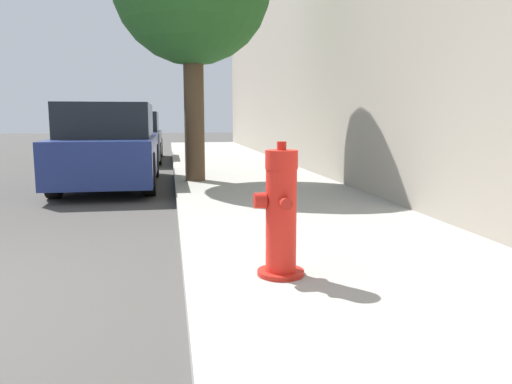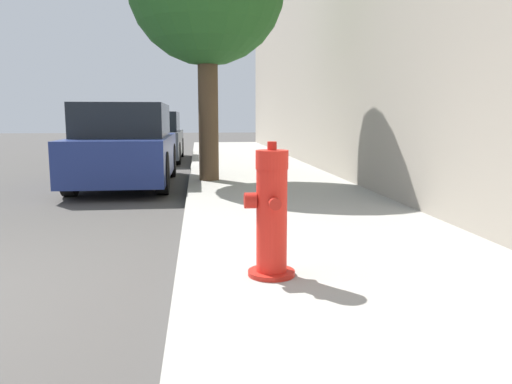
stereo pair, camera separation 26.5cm
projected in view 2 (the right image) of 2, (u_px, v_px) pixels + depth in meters
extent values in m
cube|color=#99968E|center=(379.00, 290.00, 3.50)|extent=(2.85, 40.00, 0.15)
cylinder|color=red|center=(271.00, 273.00, 3.60)|extent=(0.34, 0.34, 0.04)
cylinder|color=red|center=(272.00, 220.00, 3.54)|extent=(0.22, 0.22, 0.74)
cylinder|color=red|center=(272.00, 160.00, 3.48)|extent=(0.23, 0.23, 0.13)
cylinder|color=red|center=(272.00, 146.00, 3.46)|extent=(0.07, 0.07, 0.06)
cylinder|color=red|center=(275.00, 204.00, 3.38)|extent=(0.08, 0.07, 0.08)
cylinder|color=red|center=(269.00, 197.00, 3.66)|extent=(0.08, 0.07, 0.08)
cylinder|color=red|center=(250.00, 200.00, 3.50)|extent=(0.09, 0.11, 0.11)
cube|color=navy|center=(127.00, 156.00, 9.45)|extent=(1.65, 4.20, 0.73)
cube|color=black|center=(124.00, 120.00, 9.19)|extent=(1.52, 2.31, 0.60)
cylinder|color=black|center=(100.00, 161.00, 10.68)|extent=(0.20, 0.72, 0.72)
cylinder|color=black|center=(171.00, 160.00, 10.85)|extent=(0.20, 0.72, 0.72)
cylinder|color=black|center=(69.00, 174.00, 8.12)|extent=(0.20, 0.72, 0.72)
cylinder|color=black|center=(162.00, 173.00, 8.29)|extent=(0.20, 0.72, 0.72)
cube|color=#4C5156|center=(151.00, 143.00, 14.83)|extent=(1.77, 4.40, 0.72)
cube|color=black|center=(150.00, 121.00, 14.57)|extent=(1.63, 2.42, 0.55)
cylinder|color=black|center=(130.00, 148.00, 16.12)|extent=(0.20, 0.62, 0.62)
cylinder|color=black|center=(180.00, 147.00, 16.30)|extent=(0.20, 0.62, 0.62)
cylinder|color=black|center=(117.00, 154.00, 13.43)|extent=(0.20, 0.62, 0.62)
cylinder|color=black|center=(177.00, 153.00, 13.62)|extent=(0.20, 0.62, 0.62)
cylinder|color=brown|center=(208.00, 110.00, 8.93)|extent=(0.36, 0.36, 2.52)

